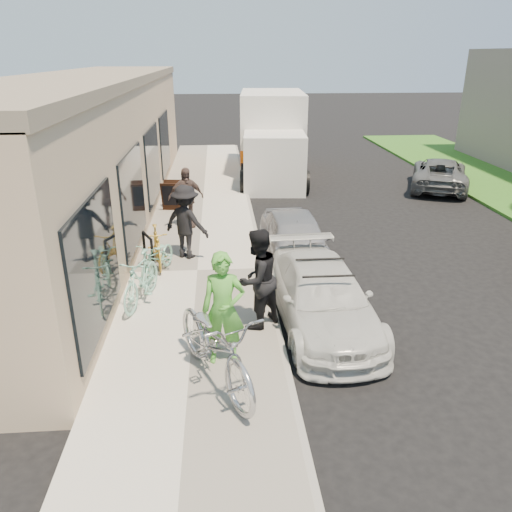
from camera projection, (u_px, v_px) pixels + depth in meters
name	position (u px, v px, depth m)	size (l,w,h in m)	color
ground	(304.00, 341.00, 8.93)	(120.00, 120.00, 0.00)	black
sidewalk	(198.00, 273.00, 11.53)	(3.00, 34.00, 0.15)	beige
curb	(264.00, 271.00, 11.65)	(0.12, 34.00, 0.13)	gray
storefront	(93.00, 148.00, 15.14)	(3.60, 20.00, 4.22)	tan
bike_rack	(148.00, 250.00, 11.19)	(0.31, 0.60, 0.91)	black
sandwich_board	(171.00, 195.00, 15.79)	(0.62, 0.63, 0.91)	black
sedan_white	(322.00, 297.00, 9.28)	(1.85, 4.12, 1.21)	silver
sedan_silver	(296.00, 240.00, 11.99)	(1.49, 3.71, 1.26)	#9B9BA0
moving_truck	(272.00, 139.00, 20.73)	(3.04, 6.94, 3.32)	silver
far_car_gray	(440.00, 174.00, 18.86)	(1.91, 4.15, 1.15)	#535558
tandem_bike	(215.00, 345.00, 7.35)	(0.87, 2.48, 1.31)	#B5B4B7
woman_rider	(223.00, 309.00, 7.77)	(0.68, 0.45, 1.87)	#51A938
man_standing	(257.00, 279.00, 8.84)	(0.90, 0.70, 1.85)	black
cruiser_bike_a	(141.00, 279.00, 9.82)	(0.48, 1.71, 1.03)	#87C9AF
cruiser_bike_b	(158.00, 258.00, 11.10)	(0.56, 1.59, 0.84)	#87C9AF
cruiser_bike_c	(157.00, 247.00, 11.62)	(0.43, 1.53, 0.92)	gold
bystander_a	(186.00, 222.00, 11.93)	(1.16, 0.67, 1.79)	black
bystander_b	(186.00, 198.00, 14.08)	(1.01, 0.42, 1.72)	#4F3D39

